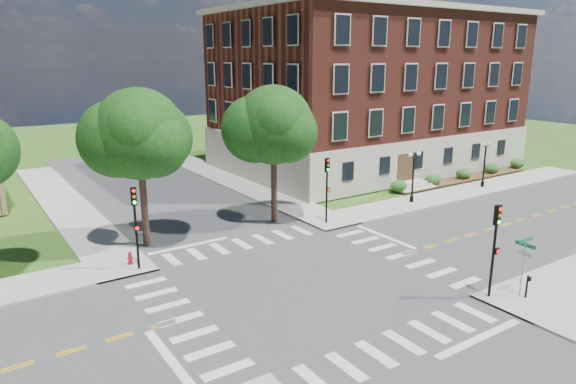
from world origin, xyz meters
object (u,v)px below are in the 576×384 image
traffic_signal_nw (135,218)px  street_sign_pole (524,255)px  traffic_signal_ne (327,182)px  push_button_post (527,285)px  twin_lamp_west (413,174)px  fire_hydrant (130,258)px  twin_lamp_east (485,161)px  traffic_signal_se (495,239)px

traffic_signal_nw → street_sign_pole: (14.94, -14.13, -0.88)m
traffic_signal_ne → push_button_post: 15.38m
traffic_signal_ne → twin_lamp_west: traffic_signal_ne is taller
traffic_signal_ne → twin_lamp_west: (9.37, 0.45, -0.66)m
street_sign_pole → fire_hydrant: 21.45m
traffic_signal_nw → twin_lamp_east: bearing=2.0°
traffic_signal_nw → push_button_post: 20.97m
twin_lamp_east → push_button_post: 23.73m
traffic_signal_se → traffic_signal_ne: same height
traffic_signal_se → twin_lamp_east: traffic_signal_se is taller
traffic_signal_ne → street_sign_pole: 14.91m
traffic_signal_se → push_button_post: (1.41, -1.12, -2.39)m
twin_lamp_east → street_sign_pole: bearing=-139.6°
traffic_signal_ne → traffic_signal_nw: bearing=-177.0°
push_button_post → twin_lamp_west: bearing=61.5°
twin_lamp_west → fire_hydrant: size_ratio=5.64×
traffic_signal_se → push_button_post: size_ratio=4.00×
fire_hydrant → traffic_signal_se: bearing=-45.9°
traffic_signal_nw → street_sign_pole: 20.58m
traffic_signal_nw → twin_lamp_west: size_ratio=1.13×
traffic_signal_ne → traffic_signal_se: bearing=-92.0°
twin_lamp_west → fire_hydrant: 23.77m
street_sign_pole → push_button_post: street_sign_pole is taller
traffic_signal_nw → twin_lamp_east: (32.85, 1.13, -0.66)m
traffic_signal_nw → twin_lamp_east: size_ratio=1.13×
street_sign_pole → push_button_post: bearing=-77.0°
traffic_signal_ne → push_button_post: (0.91, -15.17, -2.39)m
push_button_post → traffic_signal_se: bearing=141.4°
traffic_signal_nw → street_sign_pole: size_ratio=1.55×
twin_lamp_west → fire_hydrant: (-23.68, -0.23, -2.06)m
twin_lamp_west → street_sign_pole: 17.52m
traffic_signal_se → twin_lamp_west: size_ratio=1.13×
traffic_signal_ne → twin_lamp_east: 18.76m
traffic_signal_se → traffic_signal_nw: size_ratio=1.00×
traffic_signal_se → push_button_post: 2.99m
push_button_post → street_sign_pole: bearing=103.0°
twin_lamp_east → street_sign_pole: twin_lamp_east is taller
traffic_signal_se → twin_lamp_west: 17.54m
street_sign_pole → fire_hydrant: street_sign_pole is taller
traffic_signal_se → street_sign_pole: (1.34, -0.81, -0.88)m
traffic_signal_se → street_sign_pole: 1.79m
twin_lamp_east → twin_lamp_west: bearing=179.7°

